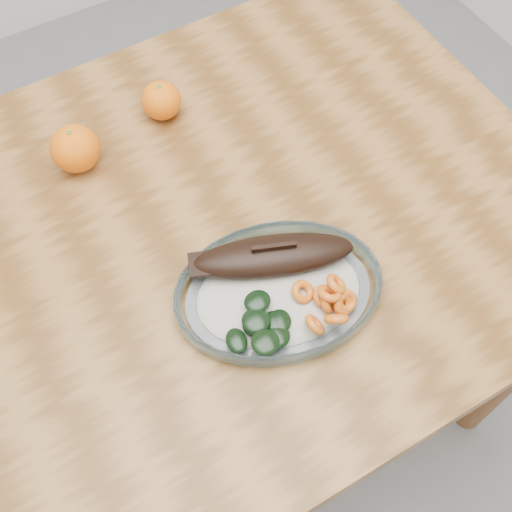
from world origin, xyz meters
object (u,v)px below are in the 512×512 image
(plated_meal, at_px, (278,289))
(dining_table, at_px, (173,280))
(orange_right, at_px, (161,100))
(orange_left, at_px, (75,149))

(plated_meal, bearing_deg, dining_table, 140.18)
(dining_table, height_order, orange_right, orange_right)
(dining_table, height_order, orange_left, orange_left)
(dining_table, distance_m, orange_right, 0.28)
(dining_table, bearing_deg, orange_left, 103.19)
(plated_meal, relative_size, orange_left, 8.43)
(dining_table, relative_size, orange_right, 19.07)
(dining_table, distance_m, orange_left, 0.25)
(dining_table, xyz_separation_m, orange_left, (-0.05, 0.20, 0.14))
(orange_left, xyz_separation_m, orange_right, (0.16, 0.03, -0.01))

